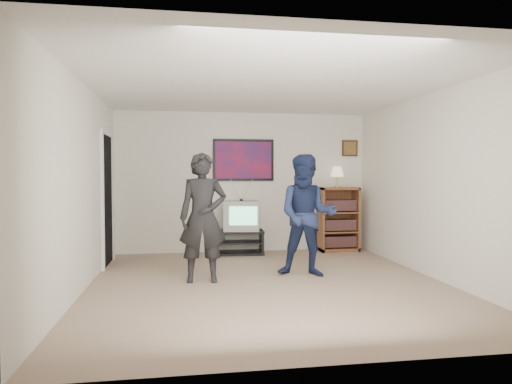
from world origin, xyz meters
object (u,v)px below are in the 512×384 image
object	(u,v)px
person_short	(307,215)
crt_television	(241,216)
person_tall	(203,217)
bookshelf	(338,219)
media_stand	(240,242)

from	to	relation	value
person_short	crt_television	bearing A→B (deg)	128.20
person_tall	person_short	distance (m)	1.43
person_tall	crt_television	bearing A→B (deg)	70.94
crt_television	bookshelf	bearing A→B (deg)	9.33
crt_television	bookshelf	world-z (taller)	bookshelf
bookshelf	person_tall	size ratio (longest dim) A/B	0.69
media_stand	crt_television	distance (m)	0.47
bookshelf	person_short	bearing A→B (deg)	-120.28
person_short	media_stand	bearing A→B (deg)	129.08
crt_television	person_short	world-z (taller)	person_short
media_stand	person_tall	distance (m)	2.18
person_tall	person_short	world-z (taller)	person_tall
media_stand	person_short	bearing A→B (deg)	-66.07
bookshelf	person_tall	bearing A→B (deg)	-141.54
crt_television	person_short	size ratio (longest dim) A/B	0.36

